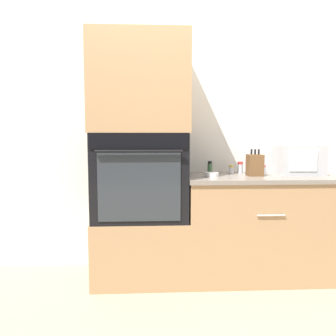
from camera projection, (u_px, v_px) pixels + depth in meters
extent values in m
plane|color=gray|center=(190.00, 292.00, 2.58)|extent=(12.00, 12.00, 0.00)
cube|color=silver|center=(183.00, 134.00, 3.08)|extent=(8.00, 0.05, 2.50)
cube|color=#A87F56|center=(141.00, 247.00, 2.83)|extent=(0.79, 0.60, 0.54)
cube|color=black|center=(141.00, 175.00, 2.77)|extent=(0.77, 0.59, 0.71)
cube|color=black|center=(139.00, 141.00, 2.44)|extent=(0.73, 0.01, 0.12)
cube|color=orange|center=(139.00, 141.00, 2.44)|extent=(0.09, 0.00, 0.03)
cube|color=#282D33|center=(139.00, 187.00, 2.48)|extent=(0.63, 0.01, 0.53)
cylinder|color=black|center=(139.00, 151.00, 2.42)|extent=(0.65, 0.02, 0.02)
cube|color=#A87F56|center=(140.00, 86.00, 2.70)|extent=(0.79, 0.60, 0.78)
cube|color=#A87F56|center=(258.00, 228.00, 2.86)|extent=(1.25, 0.60, 0.85)
cube|color=slate|center=(259.00, 177.00, 2.82)|extent=(1.27, 0.63, 0.03)
cylinder|color=#B7B7BC|center=(271.00, 215.00, 2.54)|extent=(0.22, 0.01, 0.01)
cube|color=#B2B5BA|center=(297.00, 159.00, 2.92)|extent=(0.38, 0.35, 0.26)
cube|color=silver|center=(304.00, 161.00, 2.74)|extent=(0.24, 0.01, 0.18)
cube|color=brown|center=(255.00, 165.00, 2.79)|extent=(0.13, 0.12, 0.18)
cylinder|color=black|center=(251.00, 152.00, 2.78)|extent=(0.02, 0.02, 0.04)
cylinder|color=black|center=(255.00, 152.00, 2.78)|extent=(0.02, 0.02, 0.04)
cylinder|color=black|center=(259.00, 152.00, 2.78)|extent=(0.02, 0.02, 0.04)
cylinder|color=white|center=(212.00, 175.00, 2.72)|extent=(0.11, 0.11, 0.04)
cylinder|color=silver|center=(263.00, 170.00, 2.99)|extent=(0.06, 0.06, 0.06)
cylinder|color=red|center=(263.00, 166.00, 2.99)|extent=(0.05, 0.05, 0.02)
cylinder|color=#427047|center=(210.00, 168.00, 2.99)|extent=(0.04, 0.04, 0.09)
cylinder|color=black|center=(210.00, 162.00, 2.98)|extent=(0.04, 0.04, 0.02)
cylinder|color=silver|center=(240.00, 169.00, 3.00)|extent=(0.05, 0.05, 0.08)
cylinder|color=red|center=(240.00, 163.00, 2.99)|extent=(0.05, 0.05, 0.02)
cylinder|color=silver|center=(231.00, 170.00, 2.94)|extent=(0.05, 0.05, 0.06)
cylinder|color=gold|center=(231.00, 166.00, 2.94)|extent=(0.04, 0.04, 0.02)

